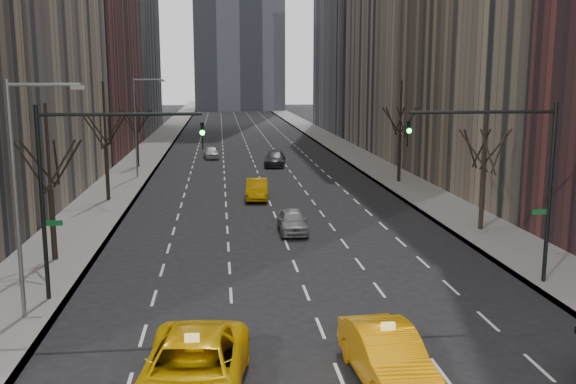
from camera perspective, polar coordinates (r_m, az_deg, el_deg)
name	(u,v)px	position (r m, az deg, el deg)	size (l,w,h in m)	color
sidewalk_left	(153,148)	(85.29, -11.89, 3.85)	(4.50, 320.00, 0.15)	slate
sidewalk_right	(339,146)	(86.31, 4.55, 4.11)	(4.50, 320.00, 0.15)	slate
tree_lw_b	(51,190)	(33.88, -20.35, 0.21)	(3.36, 3.50, 7.82)	black
tree_lw_c	(106,148)	(49.35, -15.88, 3.79)	(3.36, 3.50, 8.74)	black
tree_lw_d	(137,133)	(67.12, -13.30, 5.11)	(3.36, 3.50, 7.36)	black
tree_rw_b	(483,171)	(39.93, 16.99, 1.84)	(3.36, 3.50, 7.82)	black
tree_rw_c	(400,137)	(56.78, 9.93, 4.83)	(3.36, 3.50, 8.74)	black
traffic_mast_left	(83,171)	(27.18, -17.73, 1.81)	(6.69, 0.39, 8.00)	black
traffic_mast_right	(515,164)	(29.49, 19.51, 2.33)	(6.69, 0.39, 8.00)	black
streetlight_near	(24,176)	(25.66, -22.42, 1.34)	(2.83, 0.22, 9.00)	slate
streetlight_far	(139,117)	(59.90, -13.09, 6.51)	(2.83, 0.22, 9.00)	slate
taxi_suv	(192,372)	(19.28, -8.52, -15.50)	(3.00, 6.51, 1.81)	#F8C005
taxi_sedan	(387,356)	(20.36, 8.81, -14.23)	(1.81, 5.18, 1.71)	#FD9D05
silver_sedan_ahead	(292,221)	(38.49, 0.38, -2.59)	(1.65, 4.10, 1.40)	gray
far_taxi	(257,189)	(48.98, -2.78, 0.26)	(1.62, 4.65, 1.53)	#DA9504
far_suv_grey	(275,159)	(67.15, -1.17, 2.97)	(2.10, 5.16, 1.50)	#2A2A2F
far_car_white	(211,153)	(73.87, -6.84, 3.51)	(1.59, 3.95, 1.35)	silver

